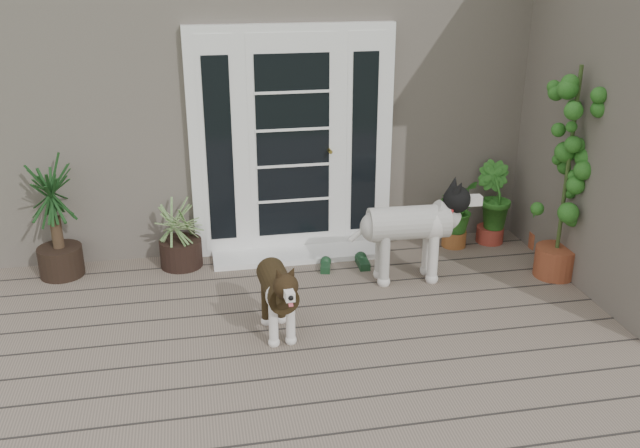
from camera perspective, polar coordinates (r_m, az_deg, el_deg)
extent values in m
cube|color=#6B5B4C|center=(5.08, 4.07, -12.21)|extent=(6.20, 4.60, 0.12)
cube|color=#665E54|center=(8.50, -3.09, 12.50)|extent=(7.40, 4.00, 3.10)
cube|color=white|center=(6.56, -2.27, 6.65)|extent=(1.90, 0.14, 2.15)
cube|color=white|center=(6.72, -1.88, -2.47)|extent=(1.60, 0.40, 0.05)
imported|color=#2B641C|center=(6.99, 10.97, 0.36)|extent=(0.60, 0.60, 0.56)
imported|color=#285B1A|center=(7.16, 13.82, 0.83)|extent=(0.55, 0.55, 0.60)
imported|color=#215C1A|center=(7.18, 17.99, 0.22)|extent=(0.36, 0.36, 0.55)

